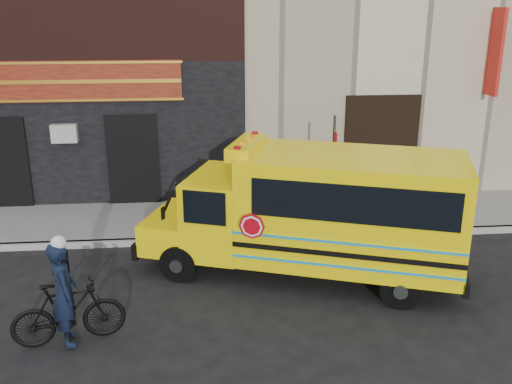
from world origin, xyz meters
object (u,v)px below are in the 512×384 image
object	(u,v)px
school_bus	(319,211)
bicycle	(68,312)
cyclist	(65,296)
sign_pole	(333,170)

from	to	relation	value
school_bus	bicycle	bearing A→B (deg)	-155.95
school_bus	cyclist	size ratio (longest dim) A/B	3.83
bicycle	cyclist	bearing A→B (deg)	159.80
school_bus	bicycle	xyz separation A→B (m)	(-4.80, -2.14, -0.93)
sign_pole	bicycle	xyz separation A→B (m)	(-5.59, -4.45, -1.12)
bicycle	cyclist	world-z (taller)	cyclist
bicycle	school_bus	bearing A→B (deg)	-78.76
sign_pole	bicycle	distance (m)	7.24
school_bus	sign_pole	xyz separation A→B (m)	(0.80, 2.31, 0.19)
school_bus	bicycle	world-z (taller)	school_bus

